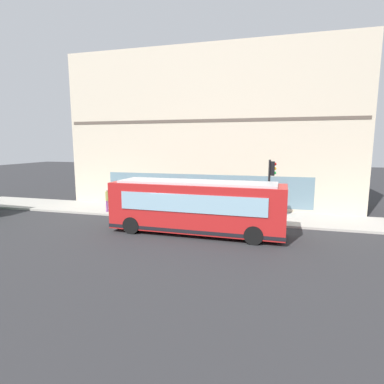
{
  "coord_description": "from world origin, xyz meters",
  "views": [
    {
      "loc": [
        -16.85,
        -5.41,
        5.18
      ],
      "look_at": [
        1.55,
        -0.41,
        2.19
      ],
      "focal_mm": 28.79,
      "sensor_mm": 36.0,
      "label": 1
    }
  ],
  "objects": [
    {
      "name": "traffic_light_near_corner",
      "position": [
        3.29,
        -5.17,
        2.96
      ],
      "size": [
        0.32,
        0.49,
        4.04
      ],
      "color": "black",
      "rests_on": "sidewalk_curb"
    },
    {
      "name": "city_bus_nearside",
      "position": [
        0.05,
        -1.07,
        1.55
      ],
      "size": [
        2.77,
        10.09,
        3.07
      ],
      "color": "red",
      "rests_on": "ground"
    },
    {
      "name": "pedestrian_walking_along_curb",
      "position": [
        4.74,
        -0.08,
        1.05
      ],
      "size": [
        0.32,
        0.32,
        1.58
      ],
      "color": "silver",
      "rests_on": "sidewalk_curb"
    },
    {
      "name": "building_corner",
      "position": [
        9.58,
        0.0,
        6.29
      ],
      "size": [
        6.04,
        23.43,
        12.6
      ],
      "color": "beige",
      "rests_on": "ground"
    },
    {
      "name": "pedestrian_near_building_entrance",
      "position": [
        3.29,
        6.59,
        1.16
      ],
      "size": [
        0.32,
        0.32,
        1.75
      ],
      "color": "#8C3F8C",
      "rests_on": "sidewalk_curb"
    },
    {
      "name": "fire_hydrant",
      "position": [
        5.55,
        -2.63,
        0.51
      ],
      "size": [
        0.35,
        0.35,
        0.74
      ],
      "color": "gold",
      "rests_on": "sidewalk_curb"
    },
    {
      "name": "pedestrian_by_light_pole",
      "position": [
        4.92,
        1.19,
        1.12
      ],
      "size": [
        0.32,
        0.32,
        1.69
      ],
      "color": "#8C3F8C",
      "rests_on": "sidewalk_curb"
    },
    {
      "name": "ground",
      "position": [
        0.0,
        0.0,
        0.0
      ],
      "size": [
        120.0,
        120.0,
        0.0
      ],
      "primitive_type": "plane",
      "color": "#2D2D30"
    },
    {
      "name": "sidewalk_curb",
      "position": [
        4.59,
        0.0,
        0.07
      ],
      "size": [
        3.99,
        40.0,
        0.15
      ],
      "primitive_type": "cube",
      "color": "#B2ADA3",
      "rests_on": "ground"
    },
    {
      "name": "pedestrian_near_hydrant",
      "position": [
        4.08,
        2.3,
        1.18
      ],
      "size": [
        0.32,
        0.32,
        1.78
      ],
      "color": "#3359A5",
      "rests_on": "sidewalk_curb"
    }
  ]
}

